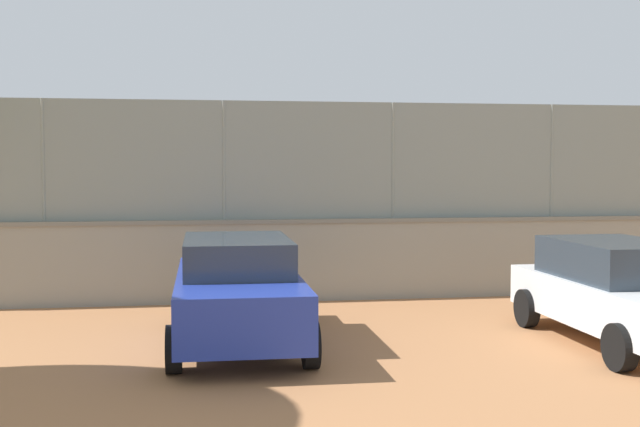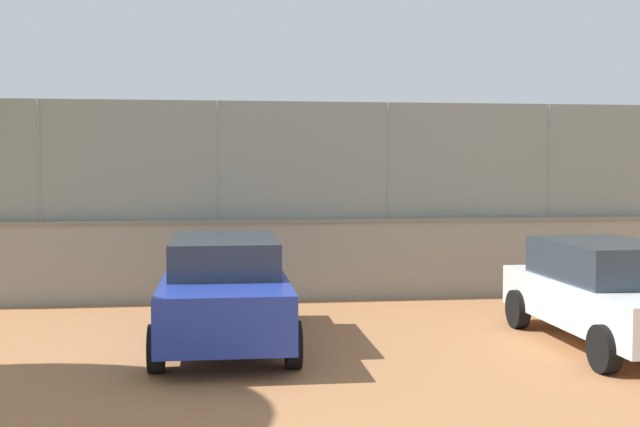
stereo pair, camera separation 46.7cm
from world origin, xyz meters
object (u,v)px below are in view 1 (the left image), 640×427
player_baseline_waiting (63,236)px  parked_car_blue (238,289)px  player_at_service_line (250,226)px  parked_car_white (620,291)px  sports_ball (215,267)px  courtside_bench (295,267)px  player_foreground_swinging (423,214)px

player_baseline_waiting → parked_car_blue: bearing=112.5°
player_at_service_line → parked_car_white: size_ratio=0.38×
sports_ball → player_baseline_waiting: bearing=-0.2°
sports_ball → parked_car_white: (-5.41, 9.46, 0.70)m
courtside_bench → parked_car_blue: (1.68, 5.13, 0.36)m
player_at_service_line → player_foreground_swinging: bearing=-151.3°
player_foreground_swinging → parked_car_white: 15.18m
courtside_bench → player_at_service_line: bearing=-85.8°
player_foreground_swinging → courtside_bench: player_foreground_swinging is taller
player_at_service_line → sports_ball: player_at_service_line is taller
player_foreground_swinging → parked_car_blue: 15.93m
player_baseline_waiting → parked_car_white: 13.12m
player_baseline_waiting → parked_car_white: player_baseline_waiting is taller
player_at_service_line → courtside_bench: size_ratio=1.01×
parked_car_white → player_baseline_waiting: bearing=-46.2°
player_at_service_line → sports_ball: (1.12, 2.20, -0.87)m
player_foreground_swinging → sports_ball: size_ratio=9.47×
parked_car_blue → courtside_bench: bearing=-108.1°
sports_ball → parked_car_blue: size_ratio=0.04×
parked_car_white → courtside_bench: bearing=-57.6°
courtside_bench → player_baseline_waiting: bearing=-32.8°
player_at_service_line → sports_ball: 2.62m
courtside_bench → parked_car_white: 7.26m
sports_ball → parked_car_blue: 8.49m
player_foreground_swinging → courtside_bench: (5.80, 8.93, -0.56)m
player_foreground_swinging → player_at_service_line: bearing=28.7°
player_foreground_swinging → parked_car_blue: size_ratio=0.38×
player_at_service_line → player_baseline_waiting: player_at_service_line is taller
player_at_service_line → courtside_bench: (-0.40, 5.53, -0.50)m
player_baseline_waiting → sports_ball: size_ratio=8.70×
player_baseline_waiting → sports_ball: (-3.66, 0.01, -0.83)m
player_baseline_waiting → player_at_service_line: bearing=-155.4°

